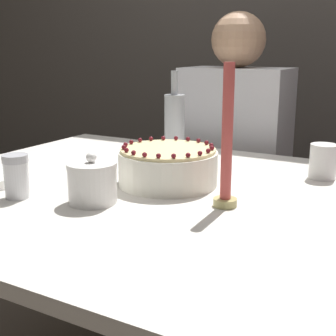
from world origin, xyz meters
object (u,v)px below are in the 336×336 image
(sugar_shaker, at_px, (16,176))
(candle, at_px, (227,149))
(sugar_bowl, at_px, (92,182))
(person_man_blue_shirt, at_px, (233,195))
(bottle, at_px, (174,123))
(cake, at_px, (168,167))

(sugar_shaker, bearing_deg, candle, 21.96)
(sugar_bowl, distance_m, person_man_blue_shirt, 0.94)
(sugar_shaker, xyz_separation_m, bottle, (0.10, 0.60, 0.05))
(bottle, height_order, person_man_blue_shirt, person_man_blue_shirt)
(cake, height_order, candle, candle)
(cake, distance_m, candle, 0.23)
(sugar_bowl, bearing_deg, sugar_shaker, -162.05)
(candle, bearing_deg, sugar_shaker, -158.04)
(sugar_shaker, relative_size, candle, 0.33)
(sugar_bowl, bearing_deg, person_man_blue_shirt, 90.16)
(cake, relative_size, candle, 0.81)
(cake, height_order, sugar_shaker, cake)
(candle, bearing_deg, cake, 155.53)
(cake, bearing_deg, person_man_blue_shirt, 96.69)
(candle, relative_size, bottle, 1.15)
(cake, xyz_separation_m, person_man_blue_shirt, (-0.08, 0.68, -0.28))
(cake, height_order, person_man_blue_shirt, person_man_blue_shirt)
(sugar_bowl, distance_m, candle, 0.31)
(candle, height_order, person_man_blue_shirt, person_man_blue_shirt)
(sugar_shaker, height_order, person_man_blue_shirt, person_man_blue_shirt)
(cake, xyz_separation_m, sugar_shaker, (-0.26, -0.27, 0.01))
(person_man_blue_shirt, bearing_deg, candle, 109.84)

